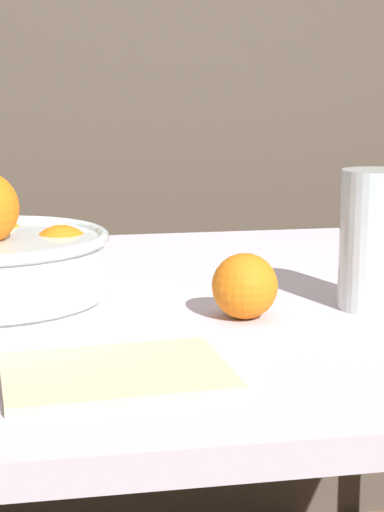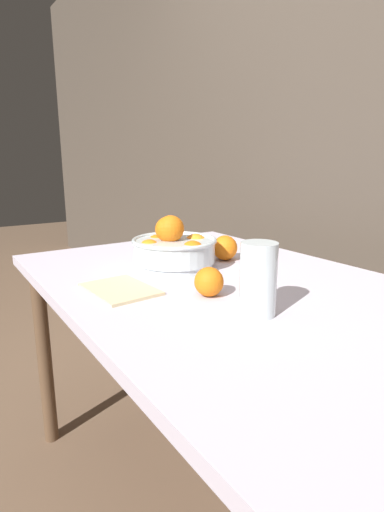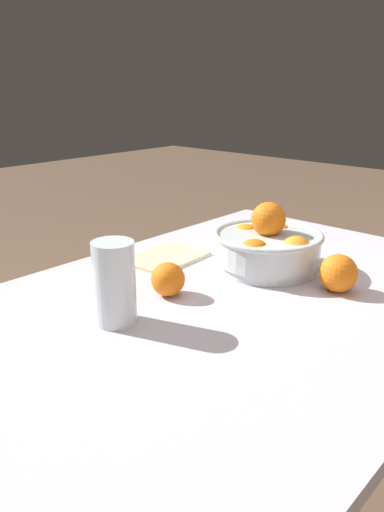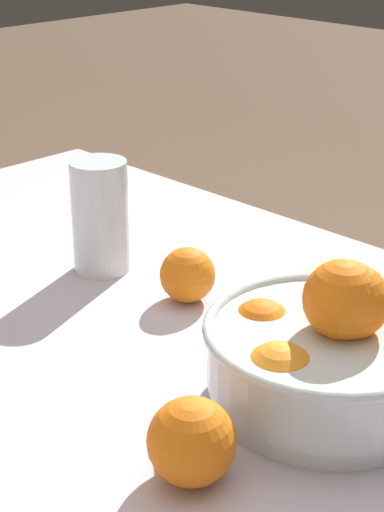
{
  "view_description": "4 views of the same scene",
  "coord_description": "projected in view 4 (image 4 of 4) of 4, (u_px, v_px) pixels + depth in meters",
  "views": [
    {
      "loc": [
        -0.18,
        -0.97,
        0.96
      ],
      "look_at": [
        -0.01,
        -0.04,
        0.77
      ],
      "focal_mm": 60.0,
      "sensor_mm": 36.0,
      "label": 1
    },
    {
      "loc": [
        0.77,
        -0.64,
        1.03
      ],
      "look_at": [
        -0.05,
        -0.1,
        0.79
      ],
      "focal_mm": 28.0,
      "sensor_mm": 36.0,
      "label": 2
    },
    {
      "loc": [
        0.71,
        0.58,
        1.14
      ],
      "look_at": [
        -0.02,
        -0.08,
        0.79
      ],
      "focal_mm": 35.0,
      "sensor_mm": 36.0,
      "label": 3
    },
    {
      "loc": [
        -0.67,
        0.59,
        1.21
      ],
      "look_at": [
        -0.01,
        -0.07,
        0.8
      ],
      "focal_mm": 60.0,
      "sensor_mm": 36.0,
      "label": 4
    }
  ],
  "objects": [
    {
      "name": "dining_table",
      "position": [
        147.0,
        391.0,
        1.04
      ],
      "size": [
        1.34,
        0.85,
        0.71
      ],
      "color": "silver",
      "rests_on": "ground_plane"
    },
    {
      "name": "orange_loose_front",
      "position": [
        192.0,
        441.0,
        0.76
      ],
      "size": [
        0.08,
        0.08,
        0.08
      ],
      "primitive_type": "sphere",
      "color": "orange",
      "rests_on": "dining_table"
    },
    {
      "name": "orange_loose_near_bowl",
      "position": [
        187.0,
        275.0,
        1.09
      ],
      "size": [
        0.07,
        0.07,
        0.07
      ],
      "primitive_type": "sphere",
      "color": "orange",
      "rests_on": "dining_table"
    },
    {
      "name": "napkin",
      "position": [
        360.0,
        295.0,
        1.11
      ],
      "size": [
        0.2,
        0.16,
        0.01
      ],
      "primitive_type": "cube",
      "rotation": [
        0.0,
        0.0,
        0.07
      ],
      "color": "beige",
      "rests_on": "dining_table"
    },
    {
      "name": "juice_glass",
      "position": [
        100.0,
        221.0,
        1.16
      ],
      "size": [
        0.08,
        0.08,
        0.16
      ],
      "color": "#F4A314",
      "rests_on": "dining_table"
    },
    {
      "name": "fruit_bowl",
      "position": [
        329.0,
        353.0,
        0.87
      ],
      "size": [
        0.26,
        0.26,
        0.16
      ],
      "color": "silver",
      "rests_on": "dining_table"
    }
  ]
}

